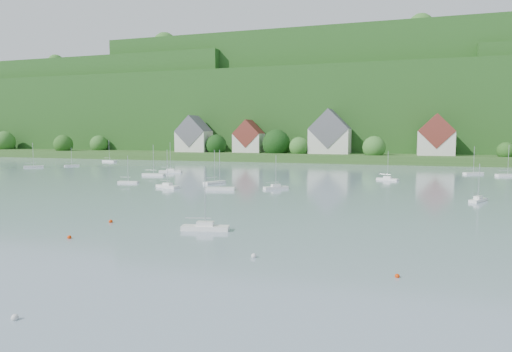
% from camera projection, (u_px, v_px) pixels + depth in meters
% --- Properties ---
extents(far_shore_strip, '(600.00, 60.00, 3.00)m').
position_uv_depth(far_shore_strip, '(322.00, 156.00, 201.71)').
color(far_shore_strip, '#2E541F').
rests_on(far_shore_strip, ground).
extents(forested_ridge, '(620.00, 181.22, 69.89)m').
position_uv_depth(forested_ridge, '(345.00, 112.00, 264.52)').
color(forested_ridge, '#1A4415').
rests_on(forested_ridge, ground).
extents(village_building_0, '(14.00, 10.40, 16.00)m').
position_uv_depth(village_building_0, '(194.00, 137.00, 205.59)').
color(village_building_0, silver).
rests_on(village_building_0, far_shore_strip).
extents(village_building_1, '(12.00, 9.36, 14.00)m').
position_uv_depth(village_building_1, '(249.00, 139.00, 199.86)').
color(village_building_1, silver).
rests_on(village_building_1, far_shore_strip).
extents(village_building_2, '(16.00, 11.44, 18.00)m').
position_uv_depth(village_building_2, '(330.00, 136.00, 187.99)').
color(village_building_2, silver).
rests_on(village_building_2, far_shore_strip).
extents(village_building_3, '(13.00, 10.40, 15.50)m').
position_uv_depth(village_building_3, '(436.00, 138.00, 173.86)').
color(village_building_3, silver).
rests_on(village_building_3, far_shore_strip).
extents(near_sailboat_3, '(5.76, 2.74, 7.50)m').
position_uv_depth(near_sailboat_3, '(205.00, 227.00, 54.53)').
color(near_sailboat_3, white).
rests_on(near_sailboat_3, ground).
extents(mooring_buoy_0, '(0.46, 0.46, 0.46)m').
position_uv_depth(mooring_buoy_0, '(69.00, 239.00, 50.37)').
color(mooring_buoy_0, red).
rests_on(mooring_buoy_0, ground).
extents(mooring_buoy_1, '(0.46, 0.46, 0.46)m').
position_uv_depth(mooring_buoy_1, '(15.00, 320.00, 28.50)').
color(mooring_buoy_1, silver).
rests_on(mooring_buoy_1, ground).
extents(mooring_buoy_2, '(0.39, 0.39, 0.39)m').
position_uv_depth(mooring_buoy_2, '(397.00, 277.00, 36.84)').
color(mooring_buoy_2, red).
rests_on(mooring_buoy_2, ground).
extents(mooring_buoy_3, '(0.50, 0.50, 0.50)m').
position_uv_depth(mooring_buoy_3, '(111.00, 223.00, 59.32)').
color(mooring_buoy_3, red).
rests_on(mooring_buoy_3, ground).
extents(mooring_buoy_4, '(0.50, 0.50, 0.50)m').
position_uv_depth(mooring_buoy_4, '(254.00, 258.00, 42.70)').
color(mooring_buoy_4, silver).
rests_on(mooring_buoy_4, ground).
extents(far_sailboat_cluster, '(198.53, 75.05, 8.71)m').
position_uv_depth(far_sailboat_cluster, '(287.00, 176.00, 119.88)').
color(far_sailboat_cluster, white).
rests_on(far_sailboat_cluster, ground).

